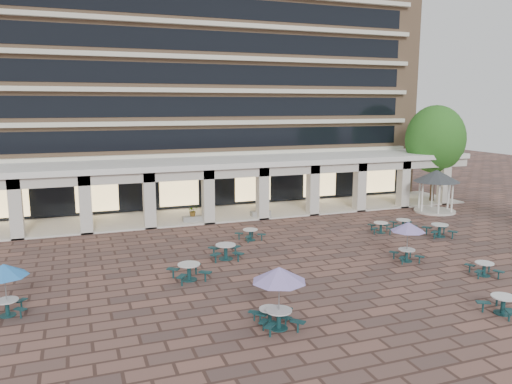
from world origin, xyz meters
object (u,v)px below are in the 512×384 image
picnic_table_0 (270,314)px  picnic_table_2 (503,303)px  picnic_table_3 (484,268)px  planter_left (193,215)px  gazebo (436,181)px  planter_right (260,211)px

picnic_table_0 → picnic_table_2: 9.75m
picnic_table_2 → picnic_table_3: bearing=38.1°
picnic_table_2 → planter_left: bearing=96.5°
gazebo → planter_left: size_ratio=2.43×
picnic_table_0 → planter_left: bearing=85.1°
picnic_table_0 → planter_right: size_ratio=0.99×
planter_right → picnic_table_2: bearing=-81.1°
picnic_table_0 → planter_right: 18.94m
gazebo → planter_right: (-13.95, 2.98, -2.03)m
planter_right → picnic_table_3: bearing=-69.9°
gazebo → picnic_table_3: bearing=-120.8°
picnic_table_2 → picnic_table_3: (2.83, 3.92, -0.04)m
picnic_table_3 → gazebo: (7.96, 13.36, 2.14)m
picnic_table_3 → gazebo: gazebo is taller
picnic_table_2 → planter_left: 21.96m
picnic_table_0 → picnic_table_2: bearing=-16.0°
picnic_table_2 → gazebo: 20.48m
picnic_table_3 → planter_left: bearing=144.1°
picnic_table_3 → planter_left: (-11.27, 16.34, 0.14)m
picnic_table_0 → gazebo: gazebo is taller
picnic_table_3 → planter_right: size_ratio=1.23×
picnic_table_0 → planter_right: planter_right is taller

